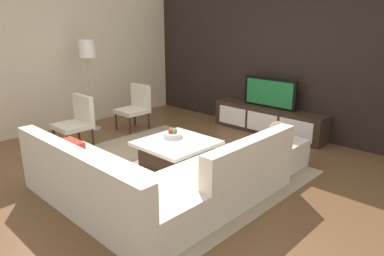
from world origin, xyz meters
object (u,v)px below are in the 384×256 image
object	(u,v)px
sectional_couch	(155,182)
ottoman	(276,153)
decorative_ball	(278,131)
media_console	(268,120)
fruit_bowl	(173,134)
accent_chair_far	(136,105)
coffee_table	(177,153)
floor_lamp	(88,55)
accent_chair_near	(77,119)
television	(270,93)

from	to	relation	value
sectional_couch	ottoman	xyz separation A→B (m)	(0.43, 1.96, -0.08)
sectional_couch	decorative_ball	world-z (taller)	sectional_couch
media_console	fruit_bowl	bearing A→B (deg)	-97.36
ottoman	fruit_bowl	xyz separation A→B (m)	(-1.23, -0.91, 0.23)
fruit_bowl	accent_chair_far	xyz separation A→B (m)	(-1.73, 0.64, 0.06)
coffee_table	floor_lamp	size ratio (longest dim) A/B	0.59
coffee_table	ottoman	xyz separation A→B (m)	(1.05, 1.01, -0.00)
media_console	ottoman	distance (m)	1.60
accent_chair_far	decorative_ball	xyz separation A→B (m)	(2.97, 0.26, 0.05)
coffee_table	sectional_couch	bearing A→B (deg)	-56.65
accent_chair_near	decorative_ball	xyz separation A→B (m)	(2.85, 1.57, 0.05)
fruit_bowl	accent_chair_near	bearing A→B (deg)	-157.67
television	decorative_ball	xyz separation A→B (m)	(0.95, -1.29, -0.24)
sectional_couch	accent_chair_near	size ratio (longest dim) A/B	2.78
floor_lamp	ottoman	bearing A→B (deg)	13.64
sectional_couch	coffee_table	world-z (taller)	sectional_couch
sectional_couch	accent_chair_near	xyz separation A→B (m)	(-2.43, 0.39, 0.21)
media_console	floor_lamp	world-z (taller)	floor_lamp
fruit_bowl	media_console	bearing A→B (deg)	82.64
accent_chair_near	accent_chair_far	distance (m)	1.31
ottoman	accent_chair_near	bearing A→B (deg)	-151.14
sectional_couch	coffee_table	bearing A→B (deg)	123.35
television	accent_chair_near	bearing A→B (deg)	-123.60
television	fruit_bowl	bearing A→B (deg)	-97.36
floor_lamp	accent_chair_far	distance (m)	1.27
coffee_table	accent_chair_near	distance (m)	1.91
coffee_table	floor_lamp	bearing A→B (deg)	176.75
floor_lamp	ottoman	size ratio (longest dim) A/B	2.45
accent_chair_near	fruit_bowl	world-z (taller)	accent_chair_near
ottoman	floor_lamp	bearing A→B (deg)	-166.36
fruit_bowl	decorative_ball	size ratio (longest dim) A/B	1.00
accent_chair_near	accent_chair_far	bearing A→B (deg)	99.71
ottoman	decorative_ball	distance (m)	0.34
television	floor_lamp	world-z (taller)	floor_lamp
media_console	fruit_bowl	distance (m)	2.22
television	fruit_bowl	world-z (taller)	television
television	sectional_couch	world-z (taller)	television
ottoman	accent_chair_far	world-z (taller)	accent_chair_far
decorative_ball	media_console	bearing A→B (deg)	126.43
television	accent_chair_far	bearing A→B (deg)	-142.45
media_console	accent_chair_far	xyz separation A→B (m)	(-2.02, -1.55, 0.24)
accent_chair_far	decorative_ball	size ratio (longest dim) A/B	3.11
accent_chair_far	decorative_ball	distance (m)	2.98
coffee_table	decorative_ball	distance (m)	1.49
accent_chair_near	ottoman	size ratio (longest dim) A/B	1.24
accent_chair_near	decorative_ball	distance (m)	3.26
sectional_couch	media_console	bearing A→B (deg)	99.19
television	decorative_ball	bearing A→B (deg)	-53.58
media_console	sectional_couch	distance (m)	3.29
ottoman	fruit_bowl	distance (m)	1.55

